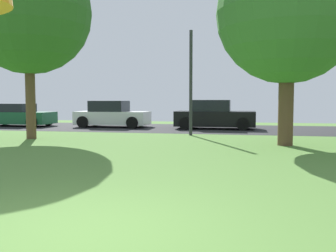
# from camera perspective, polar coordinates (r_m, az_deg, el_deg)

# --- Properties ---
(ground_plane) EXTENTS (44.00, 44.00, 0.00)m
(ground_plane) POSITION_cam_1_polar(r_m,az_deg,el_deg) (4.49, -14.11, -16.27)
(ground_plane) COLOR #547F38
(road_strip) EXTENTS (44.00, 6.40, 0.01)m
(road_strip) POSITION_cam_1_polar(r_m,az_deg,el_deg) (19.93, 6.25, -0.41)
(road_strip) COLOR #28282B
(road_strip) RESTS_ON ground_plane
(oak_tree_right) EXTENTS (4.87, 4.87, 7.41)m
(oak_tree_right) POSITION_cam_1_polar(r_m,az_deg,el_deg) (16.05, -20.58, 16.09)
(oak_tree_right) COLOR brown
(oak_tree_right) RESTS_ON ground_plane
(oak_tree_left) EXTENTS (4.75, 4.75, 6.82)m
(oak_tree_left) POSITION_cam_1_polar(r_m,az_deg,el_deg) (13.50, 17.86, 16.18)
(oak_tree_left) COLOR brown
(oak_tree_left) RESTS_ON ground_plane
(parked_car_green) EXTENTS (4.16, 1.99, 1.31)m
(parked_car_green) POSITION_cam_1_polar(r_m,az_deg,el_deg) (23.52, -22.09, 1.47)
(parked_car_green) COLOR #195633
(parked_car_green) RESTS_ON ground_plane
(parked_car_white) EXTENTS (4.04, 2.00, 1.48)m
(parked_car_white) POSITION_cam_1_polar(r_m,az_deg,el_deg) (21.21, -8.56, 1.64)
(parked_car_white) COLOR white
(parked_car_white) RESTS_ON ground_plane
(parked_car_black) EXTENTS (4.16, 2.02, 1.53)m
(parked_car_black) POSITION_cam_1_polar(r_m,az_deg,el_deg) (19.90, 7.08, 1.56)
(parked_car_black) COLOR black
(parked_car_black) RESTS_ON ground_plane
(street_lamp_post) EXTENTS (0.14, 0.14, 4.50)m
(street_lamp_post) POSITION_cam_1_polar(r_m,az_deg,el_deg) (16.16, 3.51, 6.54)
(street_lamp_post) COLOR #2D2D33
(street_lamp_post) RESTS_ON ground_plane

